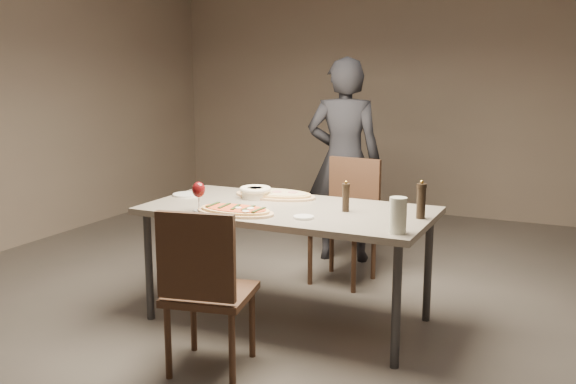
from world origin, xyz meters
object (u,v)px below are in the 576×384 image
at_px(chair_far, 348,213).
at_px(diner, 344,160).
at_px(bread_basket, 255,191).
at_px(pepper_mill_left, 346,197).
at_px(chair_near, 204,283).
at_px(zucchini_pizza, 235,211).
at_px(carafe, 398,215).
at_px(ham_pizza, 275,194).
at_px(dining_table, 288,216).

distance_m(chair_far, diner, 0.63).
height_order(bread_basket, pepper_mill_left, pepper_mill_left).
bearing_deg(pepper_mill_left, chair_near, -115.50).
xyz_separation_m(zucchini_pizza, carafe, (1.02, -0.04, 0.08)).
relative_size(ham_pizza, carafe, 3.00).
xyz_separation_m(zucchini_pizza, chair_near, (0.15, -0.59, -0.25)).
relative_size(zucchini_pizza, bread_basket, 2.37).
bearing_deg(zucchini_pizza, chair_far, 98.70).
distance_m(carafe, chair_near, 1.08).
bearing_deg(diner, ham_pizza, 72.79).
distance_m(chair_near, diner, 2.34).
relative_size(dining_table, diner, 1.05).
bearing_deg(pepper_mill_left, ham_pizza, 158.91).
bearing_deg(pepper_mill_left, chair_far, 108.85).
relative_size(zucchini_pizza, pepper_mill_left, 2.64).
xyz_separation_m(dining_table, chair_near, (-0.07, -0.87, -0.18)).
distance_m(dining_table, carafe, 0.88).
bearing_deg(ham_pizza, chair_far, 56.17).
relative_size(zucchini_pizza, carafe, 2.61).
bearing_deg(zucchini_pizza, carafe, 19.17).
xyz_separation_m(pepper_mill_left, carafe, (0.43, -0.37, 0.01)).
bearing_deg(carafe, dining_table, 158.00).
bearing_deg(chair_far, ham_pizza, 72.15).
height_order(ham_pizza, diner, diner).
height_order(zucchini_pizza, bread_basket, bread_basket).
distance_m(zucchini_pizza, chair_far, 1.29).
xyz_separation_m(ham_pizza, pepper_mill_left, (0.60, -0.23, 0.07)).
bearing_deg(zucchini_pizza, ham_pizza, 112.31).
relative_size(dining_table, bread_basket, 8.40).
xyz_separation_m(dining_table, bread_basket, (-0.33, 0.18, 0.10)).
bearing_deg(dining_table, carafe, -22.00).
distance_m(dining_table, chair_near, 0.89).
distance_m(dining_table, bread_basket, 0.39).
bearing_deg(ham_pizza, pepper_mill_left, -31.66).
xyz_separation_m(pepper_mill_left, chair_far, (-0.31, 0.90, -0.32)).
bearing_deg(diner, pepper_mill_left, 97.03).
relative_size(pepper_mill_left, diner, 0.11).
bearing_deg(zucchini_pizza, chair_near, -54.36).
distance_m(bread_basket, carafe, 1.24).
xyz_separation_m(dining_table, carafe, (0.80, -0.32, 0.15)).
height_order(ham_pizza, bread_basket, bread_basket).
height_order(chair_near, chair_far, chair_far).
bearing_deg(chair_far, bread_basket, 68.56).
bearing_deg(chair_far, chair_near, 91.25).
distance_m(ham_pizza, diner, 1.16).
bearing_deg(zucchini_pizza, diner, 109.43).
bearing_deg(diner, carafe, 104.81).
xyz_separation_m(ham_pizza, diner, (0.07, 1.16, 0.09)).
bearing_deg(chair_near, chair_far, 74.34).
height_order(zucchini_pizza, carafe, carafe).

